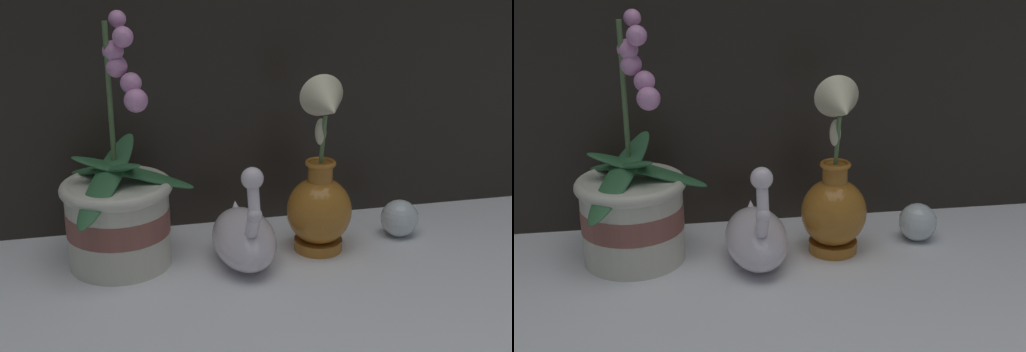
% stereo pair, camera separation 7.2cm
% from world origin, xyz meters
% --- Properties ---
extents(ground_plane, '(2.80, 2.80, 0.00)m').
position_xyz_m(ground_plane, '(0.00, 0.00, 0.00)').
color(ground_plane, white).
extents(orchid_potted_plant, '(0.21, 0.23, 0.40)m').
position_xyz_m(orchid_potted_plant, '(-0.23, 0.15, 0.09)').
color(orchid_potted_plant, beige).
rests_on(orchid_potted_plant, ground_plane).
extents(swan_figurine, '(0.10, 0.19, 0.19)m').
position_xyz_m(swan_figurine, '(-0.04, 0.11, 0.05)').
color(swan_figurine, white).
rests_on(swan_figurine, ground_plane).
extents(blue_vase, '(0.11, 0.12, 0.30)m').
position_xyz_m(blue_vase, '(0.09, 0.12, 0.11)').
color(blue_vase, '#B26B23').
rests_on(blue_vase, ground_plane).
extents(glass_sphere, '(0.07, 0.07, 0.07)m').
position_xyz_m(glass_sphere, '(0.25, 0.15, 0.03)').
color(glass_sphere, silver).
rests_on(glass_sphere, ground_plane).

